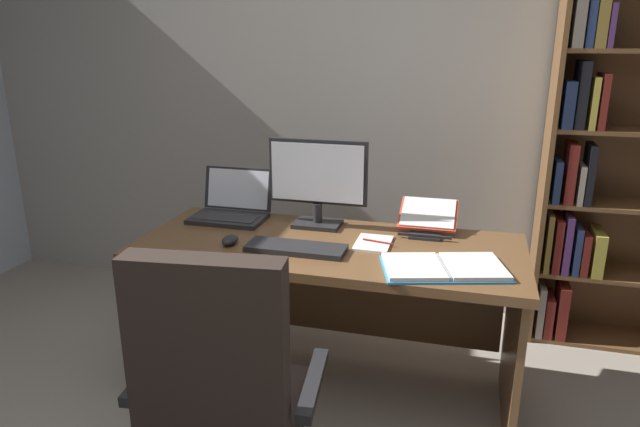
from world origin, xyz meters
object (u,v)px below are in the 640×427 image
Objects in this scene: reading_stand_with_book at (428,217)px; open_binder at (444,267)px; desk at (333,279)px; monitor at (318,183)px; office_chair at (224,413)px; computer_mouse at (230,240)px; laptop at (231,208)px; keyboard at (296,248)px; pen at (378,242)px; notepad at (373,243)px; bookshelf at (605,171)px.

reading_stand_with_book is 0.53× the size of open_binder.
desk is at bearing -151.97° from reading_stand_with_book.
monitor is at bearing 131.24° from open_binder.
office_chair reaches higher than computer_mouse.
office_chair is at bearing -150.78° from open_binder.
keyboard is (0.44, -0.35, -0.04)m from laptop.
laptop is 0.79m from pen.
notepad is at bearing -14.14° from laptop.
notepad is (0.30, 0.16, -0.01)m from keyboard.
desk is 1.53m from bookshelf.
keyboard reaches higher than pen.
office_chair is 0.97m from open_binder.
notepad is 1.50× the size of pen.
pen is at bearing -30.09° from monitor.
computer_mouse is 0.74× the size of pen.
keyboard is at bearing 80.85° from office_chair.
notepad is (0.74, -0.19, -0.05)m from laptop.
laptop reaches higher than notepad.
reading_stand_with_book is 0.48m from open_binder.
monitor reaches higher than notepad.
computer_mouse is at bearing 180.00° from keyboard.
notepad is at bearing 62.33° from office_chair.
keyboard is 0.36m from pen.
monitor is 0.40m from keyboard.
laptop is at bearing 143.52° from open_binder.
bookshelf is at bearing 36.18° from keyboard.
office_chair is 0.97m from notepad.
bookshelf is at bearing 32.49° from desk.
bookshelf reaches higher than office_chair.
keyboard is at bearing -119.18° from desk.
computer_mouse reaches higher than desk.
monitor reaches higher than laptop.
laptop is at bearing 166.21° from pen.
reading_stand_with_book is (0.95, 0.06, 0.01)m from laptop.
laptop is 3.45× the size of computer_mouse.
office_chair is 0.81m from computer_mouse.
open_binder is (0.61, -0.40, -0.20)m from monitor.
open_binder is 0.38m from notepad.
laptop is at bearing -160.41° from bookshelf.
pen is at bearing 26.94° from keyboard.
laptop is at bearing 105.07° from office_chair.
laptop reaches higher than computer_mouse.
open_binder is 2.50× the size of notepad.
laptop reaches higher than desk.
laptop is 0.68× the size of open_binder.
office_chair is (-0.14, -0.89, -0.11)m from desk.
bookshelf is at bearing 34.45° from reading_stand_with_book.
desk is at bearing -53.39° from monitor.
bookshelf reaches higher than reading_stand_with_book.
pen is at bearing 0.00° from notepad.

